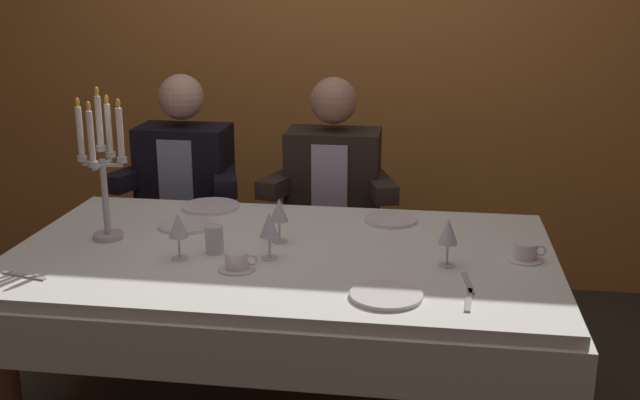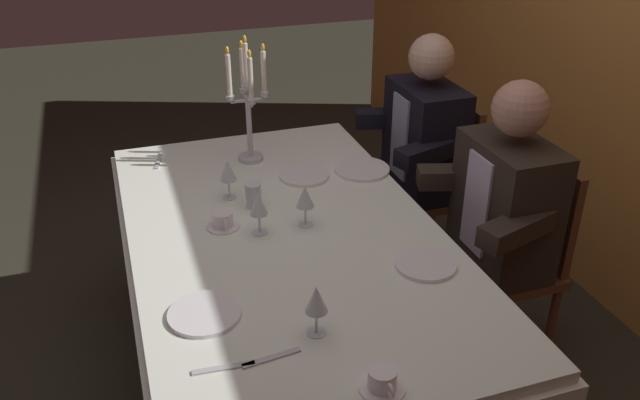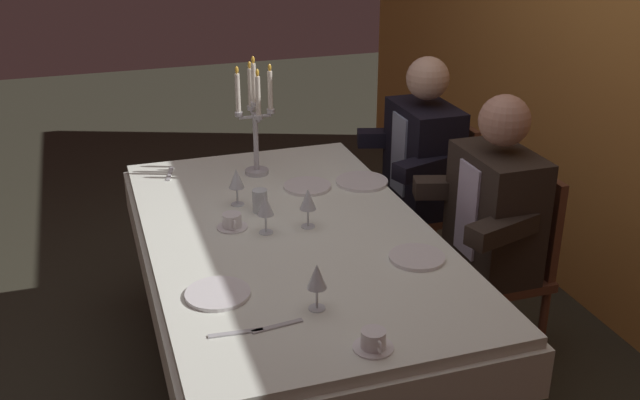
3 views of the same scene
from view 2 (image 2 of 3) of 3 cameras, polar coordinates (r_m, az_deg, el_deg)
The scene contains 19 objects.
ground_plane at distance 2.86m, azimuth -2.61°, elevation -15.57°, with size 12.00×12.00×0.00m, color #312F24.
dining_table at distance 2.48m, azimuth -2.92°, elevation -5.11°, with size 1.94×1.14×0.74m.
candelabra at distance 2.88m, azimuth -6.22°, elevation 8.22°, with size 0.19×0.19×0.56m.
dinner_plate_0 at distance 2.81m, azimuth -1.37°, elevation 2.15°, with size 0.21×0.21×0.01m, color white.
dinner_plate_1 at distance 2.87m, azimuth 3.63°, elevation 2.66°, with size 0.24×0.24×0.01m, color white.
dinner_plate_2 at distance 2.03m, azimuth -9.92°, elevation -9.63°, with size 0.22×0.22×0.01m, color white.
dinner_plate_3 at distance 2.25m, azimuth 9.08°, elevation -5.48°, with size 0.21×0.21×0.01m, color white.
wine_glass_0 at distance 2.40m, azimuth -1.29°, elevation 0.24°, with size 0.07×0.07×0.16m.
wine_glass_1 at distance 2.61m, azimuth -7.95°, elevation 2.46°, with size 0.07×0.07×0.16m.
wine_glass_2 at distance 1.87m, azimuth -0.33°, elevation -8.68°, with size 0.07×0.07×0.16m.
wine_glass_3 at distance 2.36m, azimuth -5.32°, elevation -0.40°, with size 0.07×0.07×0.16m.
water_tumbler_0 at distance 2.57m, azimuth -5.76°, elevation 0.41°, with size 0.06×0.06×0.10m, color silver.
coffee_cup_0 at distance 1.77m, azimuth 5.40°, elevation -15.24°, with size 0.13×0.12×0.06m.
coffee_cup_1 at distance 2.45m, azimuth -8.37°, elevation -1.77°, with size 0.13×0.12×0.06m.
spoon_0 at distance 1.86m, azimuth -4.20°, elevation -13.41°, with size 0.17×0.02×0.01m, color #B7B7BC.
fork_1 at distance 3.04m, azimuth -13.71°, elevation 3.32°, with size 0.17×0.02×0.01m, color #B7B7BC.
spoon_2 at distance 1.85m, azimuth -8.30°, elevation -14.12°, with size 0.17×0.02×0.01m, color #B7B7BC.
seated_diner_0 at distance 3.24m, azimuth 9.11°, elevation 5.28°, with size 0.63×0.48×1.24m.
seated_diner_1 at distance 2.70m, azimuth 15.81°, elevation -0.37°, with size 0.63×0.48×1.24m.
Camera 2 is at (2.00, -0.54, 1.98)m, focal length 37.15 mm.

